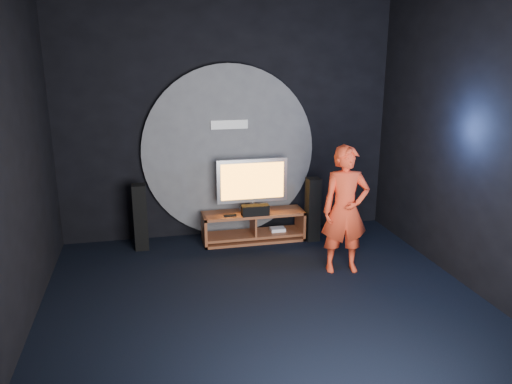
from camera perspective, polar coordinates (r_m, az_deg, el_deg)
floor at (r=5.73m, az=1.35°, el=-13.08°), size 5.00×5.00×0.00m
back_wall at (r=7.53m, az=-3.21°, el=8.05°), size 5.00×0.04×3.50m
front_wall at (r=2.85m, az=13.89°, el=-5.65°), size 5.00×0.04×3.50m
left_wall at (r=5.12m, az=-26.80°, el=2.65°), size 0.04×5.00×3.50m
right_wall at (r=6.21m, az=24.55°, el=4.96°), size 0.04×5.00×3.50m
wall_disc_panel at (r=7.55m, az=-3.09°, el=4.62°), size 2.60×0.11×2.60m
media_console at (r=7.53m, az=-0.27°, el=-4.15°), size 1.52×0.45×0.45m
tv at (r=7.38m, az=-0.44°, el=1.06°), size 1.06×0.22×0.79m
center_speaker at (r=7.29m, az=-0.08°, el=-2.09°), size 0.40×0.15×0.15m
remote at (r=7.26m, az=-2.96°, el=-2.71°), size 0.18×0.05×0.02m
tower_speaker_left at (r=7.32m, az=-13.07°, el=-2.81°), size 0.19×0.21×0.96m
tower_speaker_right at (r=7.51m, az=6.50°, el=-1.99°), size 0.19×0.21×0.96m
subwoofer at (r=7.95m, az=10.22°, el=-3.47°), size 0.32×0.32×0.35m
player at (r=6.42m, az=10.16°, el=-2.03°), size 0.65×0.47×1.65m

